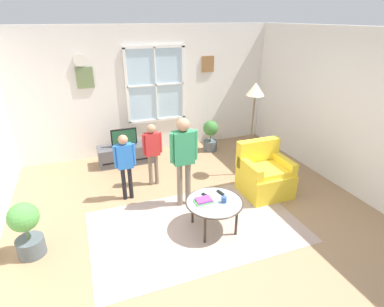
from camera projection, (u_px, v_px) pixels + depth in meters
name	position (u px, v px, depth m)	size (l,w,h in m)	color
ground_plane	(202.00, 225.00, 4.48)	(6.02, 6.58, 0.02)	#9E7A56
back_wall	(149.00, 91.00, 6.53)	(5.42, 0.17, 2.65)	silver
side_wall_right	(366.00, 117.00, 4.82)	(0.12, 5.98, 2.65)	silver
area_rug	(196.00, 226.00, 4.43)	(2.97, 1.81, 0.01)	tan
tv_stand	(126.00, 154.00, 6.27)	(1.08, 0.42, 0.39)	#4C4C51
television	(124.00, 137.00, 6.11)	(0.51, 0.08, 0.36)	#4C4C4C
armchair	(264.00, 175.00, 5.19)	(0.76, 0.74, 0.87)	yellow
coffee_table	(214.00, 203.00, 4.23)	(0.80, 0.80, 0.45)	#99B2B7
book_stack	(204.00, 200.00, 4.20)	(0.26, 0.16, 0.05)	#68CA5E
cup	(224.00, 200.00, 4.18)	(0.08, 0.08, 0.09)	#334C8C
remote_near_books	(206.00, 195.00, 4.34)	(0.04, 0.14, 0.02)	black
remote_near_cup	(220.00, 193.00, 4.41)	(0.04, 0.14, 0.02)	black
person_green_shirt	(184.00, 153.00, 4.60)	(0.44, 0.20, 1.45)	#726656
person_red_shirt	(152.00, 148.00, 5.27)	(0.34, 0.16, 1.14)	#726656
person_blue_shirt	(125.00, 160.00, 4.84)	(0.34, 0.15, 1.13)	black
potted_plant_by_window	(210.00, 135.00, 6.81)	(0.33, 0.33, 0.69)	#4C565B
potted_plant_corner	(26.00, 228.00, 3.76)	(0.37, 0.37, 0.75)	#4C565B
floor_lamp	(255.00, 99.00, 5.31)	(0.32, 0.32, 1.75)	black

